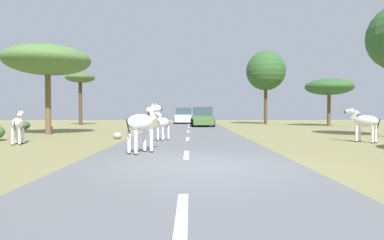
{
  "coord_description": "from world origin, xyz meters",
  "views": [
    {
      "loc": [
        -0.31,
        -8.5,
        1.44
      ],
      "look_at": [
        -0.17,
        13.12,
        0.85
      ],
      "focal_mm": 31.12,
      "sensor_mm": 36.0,
      "label": 1
    }
  ],
  "objects_px": {
    "tree_7": "(48,60)",
    "rock_1": "(140,126)",
    "tree_3": "(266,71)",
    "car_1": "(202,117)",
    "rock_0": "(49,128)",
    "bush_0": "(21,125)",
    "zebra_1": "(364,122)",
    "zebra_2": "(142,123)",
    "rock_2": "(118,136)",
    "zebra_3": "(18,124)",
    "tree_2": "(80,79)",
    "zebra_0": "(162,123)",
    "car_0": "(184,116)",
    "tree_1": "(329,87)"
  },
  "relations": [
    {
      "from": "tree_7",
      "to": "rock_1",
      "type": "relative_size",
      "value": 6.42
    },
    {
      "from": "tree_3",
      "to": "car_1",
      "type": "bearing_deg",
      "value": -141.0
    },
    {
      "from": "rock_0",
      "to": "bush_0",
      "type": "bearing_deg",
      "value": -176.64
    },
    {
      "from": "rock_0",
      "to": "zebra_1",
      "type": "bearing_deg",
      "value": -28.21
    },
    {
      "from": "zebra_2",
      "to": "rock_0",
      "type": "xyz_separation_m",
      "value": [
        -9.04,
        14.15,
        -0.88
      ]
    },
    {
      "from": "tree_3",
      "to": "rock_2",
      "type": "bearing_deg",
      "value": -122.25
    },
    {
      "from": "rock_0",
      "to": "rock_1",
      "type": "bearing_deg",
      "value": 14.37
    },
    {
      "from": "zebra_2",
      "to": "car_1",
      "type": "distance_m",
      "value": 19.55
    },
    {
      "from": "zebra_3",
      "to": "rock_2",
      "type": "distance_m",
      "value": 4.65
    },
    {
      "from": "tree_7",
      "to": "zebra_3",
      "type": "bearing_deg",
      "value": -77.96
    },
    {
      "from": "rock_2",
      "to": "rock_1",
      "type": "bearing_deg",
      "value": 91.54
    },
    {
      "from": "car_1",
      "to": "tree_2",
      "type": "bearing_deg",
      "value": 160.31
    },
    {
      "from": "zebra_3",
      "to": "bush_0",
      "type": "xyz_separation_m",
      "value": [
        -5.26,
        10.67,
        -0.52
      ]
    },
    {
      "from": "tree_2",
      "to": "zebra_0",
      "type": "bearing_deg",
      "value": -61.9
    },
    {
      "from": "rock_0",
      "to": "tree_2",
      "type": "bearing_deg",
      "value": 94.08
    },
    {
      "from": "car_0",
      "to": "rock_1",
      "type": "distance_m",
      "value": 10.95
    },
    {
      "from": "rock_1",
      "to": "rock_0",
      "type": "bearing_deg",
      "value": -165.63
    },
    {
      "from": "tree_1",
      "to": "tree_7",
      "type": "xyz_separation_m",
      "value": [
        -22.08,
        -11.54,
        0.77
      ]
    },
    {
      "from": "zebra_3",
      "to": "rock_0",
      "type": "relative_size",
      "value": 3.16
    },
    {
      "from": "zebra_0",
      "to": "rock_2",
      "type": "relative_size",
      "value": 3.05
    },
    {
      "from": "bush_0",
      "to": "rock_1",
      "type": "height_order",
      "value": "bush_0"
    },
    {
      "from": "tree_7",
      "to": "rock_1",
      "type": "distance_m",
      "value": 9.01
    },
    {
      "from": "zebra_2",
      "to": "tree_1",
      "type": "xyz_separation_m",
      "value": [
        14.97,
        21.01,
        2.7
      ]
    },
    {
      "from": "zebra_1",
      "to": "car_0",
      "type": "height_order",
      "value": "car_0"
    },
    {
      "from": "zebra_1",
      "to": "car_1",
      "type": "height_order",
      "value": "car_1"
    },
    {
      "from": "tree_2",
      "to": "rock_1",
      "type": "height_order",
      "value": "tree_2"
    },
    {
      "from": "car_1",
      "to": "rock_1",
      "type": "xyz_separation_m",
      "value": [
        -5.12,
        -3.52,
        -0.63
      ]
    },
    {
      "from": "tree_1",
      "to": "rock_0",
      "type": "xyz_separation_m",
      "value": [
        -24.01,
        -6.85,
        -3.58
      ]
    },
    {
      "from": "rock_0",
      "to": "tree_1",
      "type": "bearing_deg",
      "value": 15.93
    },
    {
      "from": "tree_7",
      "to": "rock_2",
      "type": "xyz_separation_m",
      "value": [
        4.95,
        -3.31,
        -4.35
      ]
    },
    {
      "from": "zebra_2",
      "to": "zebra_0",
      "type": "bearing_deg",
      "value": 119.98
    },
    {
      "from": "zebra_3",
      "to": "rock_0",
      "type": "distance_m",
      "value": 11.28
    },
    {
      "from": "zebra_3",
      "to": "tree_3",
      "type": "relative_size",
      "value": 0.2
    },
    {
      "from": "zebra_1",
      "to": "rock_1",
      "type": "relative_size",
      "value": 1.9
    },
    {
      "from": "zebra_2",
      "to": "tree_1",
      "type": "distance_m",
      "value": 25.94
    },
    {
      "from": "car_1",
      "to": "bush_0",
      "type": "height_order",
      "value": "car_1"
    },
    {
      "from": "rock_1",
      "to": "bush_0",
      "type": "bearing_deg",
      "value": -168.16
    },
    {
      "from": "zebra_1",
      "to": "car_0",
      "type": "distance_m",
      "value": 23.69
    },
    {
      "from": "zebra_2",
      "to": "rock_0",
      "type": "height_order",
      "value": "zebra_2"
    },
    {
      "from": "tree_2",
      "to": "bush_0",
      "type": "bearing_deg",
      "value": -98.49
    },
    {
      "from": "zebra_0",
      "to": "tree_2",
      "type": "bearing_deg",
      "value": -41.28
    },
    {
      "from": "zebra_3",
      "to": "tree_7",
      "type": "distance_m",
      "value": 7.22
    },
    {
      "from": "tree_3",
      "to": "tree_7",
      "type": "height_order",
      "value": "tree_3"
    },
    {
      "from": "car_1",
      "to": "rock_2",
      "type": "relative_size",
      "value": 9.52
    },
    {
      "from": "zebra_1",
      "to": "bush_0",
      "type": "distance_m",
      "value": 22.85
    },
    {
      "from": "tree_1",
      "to": "bush_0",
      "type": "bearing_deg",
      "value": -165.02
    },
    {
      "from": "car_0",
      "to": "tree_1",
      "type": "height_order",
      "value": "tree_1"
    },
    {
      "from": "zebra_0",
      "to": "zebra_3",
      "type": "bearing_deg",
      "value": 32.48
    },
    {
      "from": "car_1",
      "to": "rock_0",
      "type": "bearing_deg",
      "value": -158.04
    },
    {
      "from": "zebra_3",
      "to": "tree_1",
      "type": "height_order",
      "value": "tree_1"
    }
  ]
}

